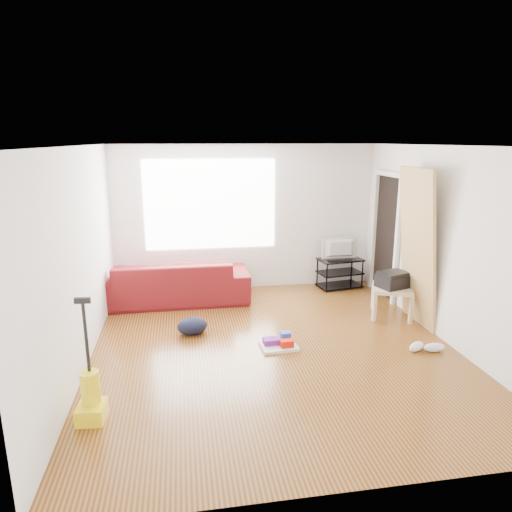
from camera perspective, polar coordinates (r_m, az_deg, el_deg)
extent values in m
cube|color=#4D2B0D|center=(5.92, 2.22, -11.36)|extent=(4.50, 5.00, 0.01)
cube|color=white|center=(5.34, 2.49, 13.61)|extent=(4.50, 5.00, 0.01)
cube|color=white|center=(7.91, -1.32, 4.75)|extent=(4.50, 0.01, 2.50)
cube|color=white|center=(3.22, 11.51, -10.14)|extent=(4.50, 0.01, 2.50)
cube|color=white|center=(5.51, -21.22, -0.48)|extent=(0.01, 5.00, 2.50)
cube|color=white|center=(6.34, 22.69, 1.22)|extent=(0.01, 5.00, 2.50)
cube|color=white|center=(7.79, -5.71, 6.40)|extent=(2.20, 0.01, 1.50)
cube|color=silver|center=(7.43, 17.24, 1.52)|extent=(0.06, 0.08, 2.00)
cube|color=silver|center=(8.23, 14.48, 2.91)|extent=(0.06, 0.08, 2.00)
cube|color=silver|center=(7.69, 16.32, 9.85)|extent=(0.06, 0.98, 0.08)
cube|color=black|center=(7.84, 16.02, 2.25)|extent=(0.01, 0.86, 1.98)
imported|color=#5C0D1C|center=(7.62, -10.12, -5.57)|extent=(2.41, 0.94, 0.70)
cube|color=black|center=(8.33, 10.34, -3.62)|extent=(0.82, 0.55, 0.03)
cube|color=black|center=(8.26, 10.41, -2.05)|extent=(0.82, 0.55, 0.03)
cube|color=black|center=(8.20, 10.49, -0.45)|extent=(0.82, 0.55, 0.03)
cylinder|color=black|center=(7.94, 8.84, -2.71)|extent=(0.03, 0.03, 0.52)
cylinder|color=black|center=(8.26, 7.67, -1.99)|extent=(0.03, 0.03, 0.52)
cylinder|color=black|center=(8.28, 13.15, -2.22)|extent=(0.03, 0.03, 0.52)
cylinder|color=black|center=(8.58, 11.86, -1.56)|extent=(0.03, 0.03, 0.52)
imported|color=black|center=(8.15, 10.55, 0.91)|extent=(0.65, 0.08, 0.37)
cube|color=#D2B58B|center=(7.05, 16.71, -3.91)|extent=(0.73, 0.73, 0.05)
cube|color=#D2B58B|center=(6.87, 14.59, -6.27)|extent=(0.05, 0.05, 0.41)
cube|color=#D2B58B|center=(7.35, 14.48, -4.90)|extent=(0.05, 0.05, 0.41)
cube|color=#D2B58B|center=(6.92, 18.81, -6.45)|extent=(0.05, 0.05, 0.41)
cube|color=#D2B58B|center=(7.39, 18.42, -5.08)|extent=(0.05, 0.05, 0.41)
cube|color=black|center=(7.02, 16.78, -2.98)|extent=(0.52, 0.46, 0.19)
cube|color=black|center=(6.99, 16.84, -2.08)|extent=(0.47, 0.41, 0.04)
cylinder|color=navy|center=(7.36, -3.35, -6.10)|extent=(0.30, 0.30, 0.26)
cylinder|color=white|center=(7.28, -3.36, -4.76)|extent=(0.13, 0.13, 0.12)
cube|color=white|center=(5.92, 2.85, -11.17)|extent=(0.47, 0.39, 0.04)
cube|color=red|center=(5.85, 3.88, -10.84)|extent=(0.17, 0.12, 0.09)
cube|color=#641786|center=(5.92, 1.90, -10.58)|extent=(0.21, 0.16, 0.07)
cube|color=blue|center=(5.99, 3.70, -10.02)|extent=(0.13, 0.12, 0.13)
ellipsoid|color=#141836|center=(6.36, -7.93, -9.60)|extent=(0.49, 0.44, 0.23)
ellipsoid|color=white|center=(6.15, 19.43, -10.62)|extent=(0.30, 0.25, 0.11)
ellipsoid|color=white|center=(6.20, 21.39, -10.60)|extent=(0.28, 0.13, 0.11)
cube|color=yellow|center=(4.79, -19.84, -17.87)|extent=(0.27, 0.30, 0.16)
cylinder|color=yellow|center=(4.71, -20.00, -15.14)|extent=(0.18, 0.18, 0.31)
cylinder|color=black|center=(4.52, -20.47, -9.54)|extent=(0.03, 0.03, 0.67)
cube|color=black|center=(4.39, -20.88, -5.22)|extent=(0.14, 0.05, 0.05)
cube|color=tan|center=(7.04, 18.79, -7.84)|extent=(0.28, 0.89, 2.21)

